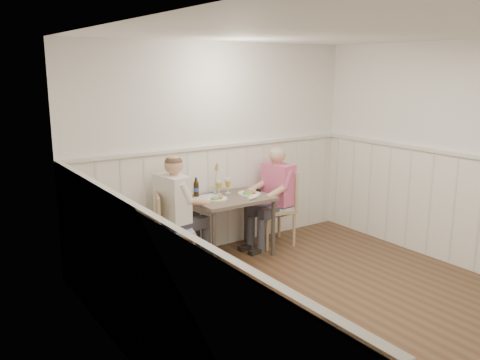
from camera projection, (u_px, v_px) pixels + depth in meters
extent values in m
plane|color=#4A2D1C|center=(339.00, 311.00, 4.88)|extent=(4.50, 4.50, 0.00)
cube|color=white|center=(217.00, 148.00, 6.42)|extent=(4.00, 0.04, 2.60)
cube|color=white|center=(139.00, 215.00, 3.51)|extent=(0.04, 4.50, 2.60)
cube|color=white|center=(473.00, 158.00, 5.69)|extent=(0.04, 4.50, 2.60)
cube|color=white|center=(352.00, 32.00, 4.32)|extent=(4.00, 4.50, 0.02)
cube|color=white|center=(218.00, 198.00, 6.55)|extent=(3.98, 0.03, 1.30)
cube|color=white|center=(145.00, 301.00, 3.66)|extent=(0.03, 4.48, 1.30)
cube|color=white|center=(467.00, 214.00, 5.82)|extent=(0.03, 4.48, 1.30)
cube|color=silver|center=(218.00, 146.00, 6.39)|extent=(3.98, 0.06, 0.04)
cube|color=silver|center=(143.00, 212.00, 3.52)|extent=(0.06, 4.48, 0.04)
cube|color=silver|center=(472.00, 157.00, 5.67)|extent=(0.06, 4.48, 0.04)
cube|color=brown|center=(231.00, 199.00, 6.18)|extent=(0.95, 0.70, 0.04)
cylinder|color=#3F3833|center=(214.00, 241.00, 5.79)|extent=(0.05, 0.05, 0.71)
cylinder|color=#3F3833|center=(189.00, 228.00, 6.28)|extent=(0.05, 0.05, 0.71)
cylinder|color=#3F3833|center=(273.00, 228.00, 6.26)|extent=(0.05, 0.05, 0.71)
cylinder|color=#3F3833|center=(246.00, 217.00, 6.74)|extent=(0.05, 0.05, 0.71)
cube|color=tan|center=(274.00, 209.00, 6.66)|extent=(0.53, 0.53, 0.04)
cube|color=#7288C5|center=(274.00, 206.00, 6.65)|extent=(0.48, 0.48, 0.03)
cube|color=tan|center=(288.00, 188.00, 6.69)|extent=(0.11, 0.46, 0.49)
cylinder|color=tan|center=(294.00, 230.00, 6.62)|extent=(0.04, 0.04, 0.45)
cylinder|color=tan|center=(267.00, 234.00, 6.45)|extent=(0.04, 0.04, 0.45)
cylinder|color=tan|center=(279.00, 221.00, 6.97)|extent=(0.04, 0.04, 0.45)
cylinder|color=tan|center=(253.00, 225.00, 6.81)|extent=(0.04, 0.04, 0.45)
cube|color=tan|center=(175.00, 233.00, 5.83)|extent=(0.55, 0.55, 0.04)
cube|color=#7288C5|center=(175.00, 230.00, 5.82)|extent=(0.49, 0.49, 0.03)
cube|color=tan|center=(158.00, 214.00, 5.73)|extent=(0.17, 0.41, 0.45)
cylinder|color=tan|center=(159.00, 248.00, 6.01)|extent=(0.04, 0.04, 0.42)
cylinder|color=tan|center=(189.00, 245.00, 6.09)|extent=(0.04, 0.04, 0.42)
cylinder|color=tan|center=(162.00, 259.00, 5.66)|extent=(0.04, 0.04, 0.42)
cylinder|color=tan|center=(194.00, 256.00, 5.75)|extent=(0.04, 0.04, 0.42)
cube|color=#3F3F47|center=(277.00, 228.00, 6.71)|extent=(0.47, 0.44, 0.43)
cube|color=#3F3F47|center=(266.00, 211.00, 6.53)|extent=(0.45, 0.40, 0.13)
cube|color=#D04F6B|center=(277.00, 184.00, 6.58)|extent=(0.29, 0.45, 0.53)
sphere|color=tan|center=(278.00, 155.00, 6.50)|extent=(0.21, 0.21, 0.21)
sphere|color=#A5A5A0|center=(278.00, 153.00, 6.49)|extent=(0.20, 0.20, 0.20)
cube|color=black|center=(258.00, 188.00, 6.36)|extent=(0.02, 0.07, 0.13)
cube|color=#3F3F47|center=(175.00, 249.00, 5.94)|extent=(0.49, 0.45, 0.44)
cube|color=#3F3F47|center=(188.00, 222.00, 6.01)|extent=(0.46, 0.41, 0.13)
cube|color=white|center=(174.00, 198.00, 5.81)|extent=(0.30, 0.46, 0.54)
sphere|color=tan|center=(173.00, 165.00, 5.72)|extent=(0.22, 0.22, 0.22)
sphere|color=#4C3828|center=(173.00, 162.00, 5.71)|extent=(0.21, 0.21, 0.21)
cylinder|color=white|center=(249.00, 193.00, 6.32)|extent=(0.29, 0.29, 0.02)
ellipsoid|color=#3F722D|center=(248.00, 192.00, 6.26)|extent=(0.14, 0.12, 0.05)
sphere|color=tan|center=(253.00, 190.00, 6.35)|extent=(0.04, 0.04, 0.04)
cube|color=brown|center=(248.00, 191.00, 6.38)|extent=(0.09, 0.05, 0.01)
cylinder|color=white|center=(252.00, 190.00, 6.41)|extent=(0.06, 0.06, 0.03)
cylinder|color=white|center=(217.00, 199.00, 6.07)|extent=(0.25, 0.25, 0.02)
ellipsoid|color=#3F722D|center=(215.00, 197.00, 6.02)|extent=(0.12, 0.10, 0.05)
sphere|color=tan|center=(220.00, 196.00, 6.10)|extent=(0.03, 0.03, 0.03)
cylinder|color=silver|center=(228.00, 193.00, 6.36)|extent=(0.07, 0.07, 0.01)
cylinder|color=silver|center=(228.00, 190.00, 6.35)|extent=(0.01, 0.01, 0.09)
cone|color=gold|center=(228.00, 184.00, 6.33)|extent=(0.08, 0.08, 0.07)
cylinder|color=silver|center=(228.00, 180.00, 6.32)|extent=(0.08, 0.08, 0.03)
cylinder|color=silver|center=(219.00, 194.00, 6.30)|extent=(0.06, 0.06, 0.01)
cylinder|color=silver|center=(219.00, 191.00, 6.29)|extent=(0.01, 0.01, 0.08)
cone|color=gold|center=(219.00, 185.00, 6.28)|extent=(0.07, 0.07, 0.07)
cylinder|color=silver|center=(219.00, 181.00, 6.27)|extent=(0.07, 0.07, 0.03)
cylinder|color=black|center=(196.00, 190.00, 6.17)|extent=(0.07, 0.07, 0.17)
cone|color=black|center=(196.00, 181.00, 6.15)|extent=(0.07, 0.07, 0.04)
cylinder|color=black|center=(196.00, 179.00, 6.14)|extent=(0.03, 0.03, 0.03)
cylinder|color=#324C9F|center=(196.00, 189.00, 6.17)|extent=(0.07, 0.07, 0.05)
cylinder|color=white|center=(253.00, 198.00, 6.08)|extent=(0.18, 0.09, 0.04)
cylinder|color=silver|center=(215.00, 190.00, 6.34)|extent=(0.05, 0.05, 0.08)
cylinder|color=tan|center=(215.00, 179.00, 6.30)|extent=(0.03, 0.03, 0.28)
cone|color=tan|center=(215.00, 165.00, 6.27)|extent=(0.04, 0.04, 0.10)
cube|color=#7288C5|center=(207.00, 197.00, 6.17)|extent=(0.30, 0.25, 0.01)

